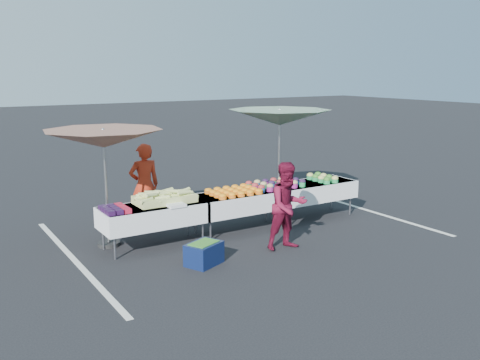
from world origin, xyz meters
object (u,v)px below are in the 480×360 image
vendor (144,185)px  customer (288,206)px  umbrella_right (280,118)px  table_center (240,201)px  umbrella_left (103,140)px  table_left (153,214)px  storage_bin (204,253)px  table_right (312,190)px

vendor → customer: (1.57, -2.61, -0.07)m
vendor → umbrella_right: 3.22m
vendor → table_center: bearing=144.1°
table_center → umbrella_left: (-2.48, 0.45, 1.32)m
table_left → umbrella_left: umbrella_left is taller
vendor → umbrella_right: size_ratio=0.68×
table_center → storage_bin: size_ratio=2.74×
vendor → umbrella_left: (-1.03, -0.80, 1.07)m
table_center → vendor: vendor is taller
umbrella_right → storage_bin: umbrella_right is taller
umbrella_right → storage_bin: (-2.99, -2.06, -1.86)m
table_left → table_center: same height
table_left → table_center: size_ratio=1.00×
storage_bin → vendor: bearing=65.3°
table_left → umbrella_right: (3.31, 0.79, 1.46)m
table_left → umbrella_right: 3.70m
table_right → vendor: (-3.24, 1.25, 0.25)m
table_center → table_right: same height
umbrella_left → umbrella_right: (3.98, 0.35, 0.15)m
table_center → vendor: size_ratio=1.12×
umbrella_right → umbrella_left: bearing=-175.0°
table_center → customer: (0.12, -1.36, 0.18)m
table_center → vendor: bearing=139.1°
vendor → storage_bin: 2.60m
table_left → table_right: bearing=0.0°
umbrella_right → customer: bearing=-122.7°
table_left → umbrella_right: umbrella_right is taller
storage_bin → table_left: bearing=80.1°
umbrella_right → table_left: bearing=-166.5°
table_center → table_right: bearing=0.0°
vendor → customer: 3.04m
table_left → umbrella_left: 1.55m
table_right → customer: (-1.68, -1.36, 0.18)m
table_right → umbrella_left: 4.50m
customer → umbrella_right: bearing=61.0°
table_left → customer: size_ratio=1.21×
table_left → vendor: bearing=74.1°
table_left → customer: bearing=-35.2°
table_left → umbrella_left: size_ratio=0.75×
vendor → customer: bearing=126.0°
table_right → umbrella_left: bearing=174.0°
vendor → umbrella_left: size_ratio=0.67×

